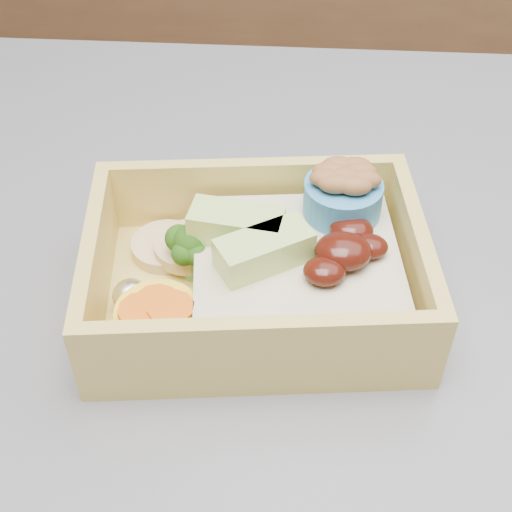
{
  "coord_description": "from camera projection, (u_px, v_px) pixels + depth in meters",
  "views": [
    {
      "loc": [
        0.14,
        -0.24,
        1.21
      ],
      "look_at": [
        0.12,
        0.03,
        0.95
      ],
      "focal_mm": 50.0,
      "sensor_mm": 36.0,
      "label": 1
    }
  ],
  "objects": [
    {
      "name": "bento_box",
      "position": [
        267.0,
        268.0,
        0.38
      ],
      "size": [
        0.19,
        0.15,
        0.06
      ],
      "rotation": [
        0.0,
        0.0,
        0.11
      ],
      "color": "#D3B757",
      "rests_on": "island"
    }
  ]
}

